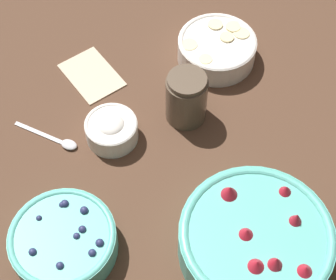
# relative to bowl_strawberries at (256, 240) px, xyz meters

# --- Properties ---
(ground_plane) EXTENTS (4.00, 4.00, 0.00)m
(ground_plane) POSITION_rel_bowl_strawberries_xyz_m (-0.26, -0.11, -0.04)
(ground_plane) COLOR #4C3323
(bowl_strawberries) EXTENTS (0.25, 0.25, 0.09)m
(bowl_strawberries) POSITION_rel_bowl_strawberries_xyz_m (0.00, 0.00, 0.00)
(bowl_strawberries) COLOR #56B7A8
(bowl_strawberries) RESTS_ON ground_plane
(bowl_blueberries) EXTENTS (0.18, 0.18, 0.06)m
(bowl_blueberries) POSITION_rel_bowl_strawberries_xyz_m (-0.08, -0.30, -0.01)
(bowl_blueberries) COLOR #56B7A8
(bowl_blueberries) RESTS_ON ground_plane
(bowl_bananas) EXTENTS (0.16, 0.16, 0.06)m
(bowl_bananas) POSITION_rel_bowl_strawberries_xyz_m (-0.43, 0.07, -0.01)
(bowl_bananas) COLOR silver
(bowl_bananas) RESTS_ON ground_plane
(bowl_cream) EXTENTS (0.10, 0.10, 0.05)m
(bowl_cream) POSITION_rel_bowl_strawberries_xyz_m (-0.29, -0.18, -0.01)
(bowl_cream) COLOR silver
(bowl_cream) RESTS_ON ground_plane
(jar_chocolate) EXTENTS (0.08, 0.08, 0.11)m
(jar_chocolate) POSITION_rel_bowl_strawberries_xyz_m (-0.30, -0.03, 0.01)
(jar_chocolate) COLOR brown
(jar_chocolate) RESTS_ON ground_plane
(napkin) EXTENTS (0.15, 0.13, 0.01)m
(napkin) POSITION_rel_bowl_strawberries_xyz_m (-0.45, -0.19, -0.04)
(napkin) COLOR beige
(napkin) RESTS_ON ground_plane
(spoon) EXTENTS (0.10, 0.11, 0.01)m
(spoon) POSITION_rel_bowl_strawberries_xyz_m (-0.30, -0.29, -0.04)
(spoon) COLOR silver
(spoon) RESTS_ON ground_plane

